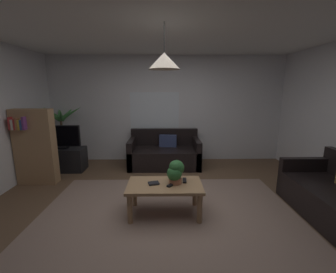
{
  "coord_description": "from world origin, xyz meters",
  "views": [
    {
      "loc": [
        -0.05,
        -2.9,
        1.73
      ],
      "look_at": [
        0.0,
        0.3,
        1.05
      ],
      "focal_mm": 23.56,
      "sensor_mm": 36.0,
      "label": 1
    }
  ],
  "objects_px": {
    "bookshelf_corner": "(35,146)",
    "coffee_table": "(165,189)",
    "remote_on_table_1": "(185,180)",
    "book_on_table_0": "(154,183)",
    "potted_palm_corner": "(63,137)",
    "pendant_lamp": "(164,61)",
    "tv": "(61,137)",
    "couch_under_window": "(164,154)",
    "remote_on_table_0": "(171,185)",
    "potted_plant_on_table": "(175,171)",
    "tv_stand": "(64,159)"
  },
  "relations": [
    {
      "from": "tv",
      "to": "pendant_lamp",
      "type": "bearing_deg",
      "value": -38.44
    },
    {
      "from": "potted_plant_on_table",
      "to": "tv_stand",
      "type": "xyz_separation_m",
      "value": [
        -2.35,
        1.74,
        -0.38
      ]
    },
    {
      "from": "coffee_table",
      "to": "potted_plant_on_table",
      "type": "distance_m",
      "value": 0.3
    },
    {
      "from": "remote_on_table_0",
      "to": "pendant_lamp",
      "type": "distance_m",
      "value": 1.62
    },
    {
      "from": "potted_palm_corner",
      "to": "pendant_lamp",
      "type": "height_order",
      "value": "pendant_lamp"
    },
    {
      "from": "pendant_lamp",
      "to": "potted_palm_corner",
      "type": "bearing_deg",
      "value": 136.77
    },
    {
      "from": "remote_on_table_0",
      "to": "bookshelf_corner",
      "type": "xyz_separation_m",
      "value": [
        -2.48,
        1.15,
        0.25
      ]
    },
    {
      "from": "tv_stand",
      "to": "tv",
      "type": "bearing_deg",
      "value": -90.0
    },
    {
      "from": "potted_palm_corner",
      "to": "pendant_lamp",
      "type": "bearing_deg",
      "value": -43.23
    },
    {
      "from": "tv_stand",
      "to": "couch_under_window",
      "type": "bearing_deg",
      "value": 6.85
    },
    {
      "from": "remote_on_table_0",
      "to": "remote_on_table_1",
      "type": "height_order",
      "value": "same"
    },
    {
      "from": "couch_under_window",
      "to": "remote_on_table_1",
      "type": "height_order",
      "value": "couch_under_window"
    },
    {
      "from": "coffee_table",
      "to": "pendant_lamp",
      "type": "relative_size",
      "value": 1.88
    },
    {
      "from": "couch_under_window",
      "to": "remote_on_table_1",
      "type": "relative_size",
      "value": 9.96
    },
    {
      "from": "couch_under_window",
      "to": "pendant_lamp",
      "type": "xyz_separation_m",
      "value": [
        0.01,
        -2.03,
        1.81
      ]
    },
    {
      "from": "tv_stand",
      "to": "pendant_lamp",
      "type": "xyz_separation_m",
      "value": [
        2.2,
        -1.77,
        1.83
      ]
    },
    {
      "from": "remote_on_table_0",
      "to": "coffee_table",
      "type": "bearing_deg",
      "value": -169.84
    },
    {
      "from": "couch_under_window",
      "to": "pendant_lamp",
      "type": "height_order",
      "value": "pendant_lamp"
    },
    {
      "from": "potted_plant_on_table",
      "to": "tv_stand",
      "type": "bearing_deg",
      "value": 143.44
    },
    {
      "from": "remote_on_table_1",
      "to": "potted_plant_on_table",
      "type": "height_order",
      "value": "potted_plant_on_table"
    },
    {
      "from": "coffee_table",
      "to": "tv_stand",
      "type": "bearing_deg",
      "value": 141.22
    },
    {
      "from": "pendant_lamp",
      "to": "potted_plant_on_table",
      "type": "bearing_deg",
      "value": 9.66
    },
    {
      "from": "tv",
      "to": "potted_palm_corner",
      "type": "bearing_deg",
      "value": 110.76
    },
    {
      "from": "tv",
      "to": "pendant_lamp",
      "type": "xyz_separation_m",
      "value": [
        2.2,
        -1.75,
        1.32
      ]
    },
    {
      "from": "book_on_table_0",
      "to": "bookshelf_corner",
      "type": "distance_m",
      "value": 2.51
    },
    {
      "from": "couch_under_window",
      "to": "bookshelf_corner",
      "type": "distance_m",
      "value": 2.59
    },
    {
      "from": "couch_under_window",
      "to": "potted_plant_on_table",
      "type": "bearing_deg",
      "value": -85.53
    },
    {
      "from": "remote_on_table_1",
      "to": "potted_plant_on_table",
      "type": "relative_size",
      "value": 0.48
    },
    {
      "from": "remote_on_table_0",
      "to": "book_on_table_0",
      "type": "bearing_deg",
      "value": -152.98
    },
    {
      "from": "bookshelf_corner",
      "to": "couch_under_window",
      "type": "bearing_deg",
      "value": 21.36
    },
    {
      "from": "book_on_table_0",
      "to": "tv_stand",
      "type": "height_order",
      "value": "tv_stand"
    },
    {
      "from": "coffee_table",
      "to": "remote_on_table_1",
      "type": "distance_m",
      "value": 0.31
    },
    {
      "from": "couch_under_window",
      "to": "remote_on_table_1",
      "type": "distance_m",
      "value": 1.97
    },
    {
      "from": "bookshelf_corner",
      "to": "coffee_table",
      "type": "bearing_deg",
      "value": -24.78
    },
    {
      "from": "remote_on_table_0",
      "to": "remote_on_table_1",
      "type": "distance_m",
      "value": 0.24
    },
    {
      "from": "couch_under_window",
      "to": "book_on_table_0",
      "type": "height_order",
      "value": "couch_under_window"
    },
    {
      "from": "remote_on_table_1",
      "to": "book_on_table_0",
      "type": "bearing_deg",
      "value": -164.27
    },
    {
      "from": "book_on_table_0",
      "to": "potted_plant_on_table",
      "type": "relative_size",
      "value": 0.43
    },
    {
      "from": "remote_on_table_0",
      "to": "potted_plant_on_table",
      "type": "relative_size",
      "value": 0.48
    },
    {
      "from": "coffee_table",
      "to": "pendant_lamp",
      "type": "distance_m",
      "value": 1.71
    },
    {
      "from": "book_on_table_0",
      "to": "remote_on_table_1",
      "type": "distance_m",
      "value": 0.45
    },
    {
      "from": "tv_stand",
      "to": "book_on_table_0",
      "type": "bearing_deg",
      "value": -40.84
    },
    {
      "from": "book_on_table_0",
      "to": "coffee_table",
      "type": "bearing_deg",
      "value": 0.6
    },
    {
      "from": "remote_on_table_0",
      "to": "potted_palm_corner",
      "type": "height_order",
      "value": "potted_palm_corner"
    },
    {
      "from": "coffee_table",
      "to": "potted_plant_on_table",
      "type": "xyz_separation_m",
      "value": [
        0.15,
        0.03,
        0.26
      ]
    },
    {
      "from": "remote_on_table_0",
      "to": "pendant_lamp",
      "type": "height_order",
      "value": "pendant_lamp"
    },
    {
      "from": "tv_stand",
      "to": "pendant_lamp",
      "type": "distance_m",
      "value": 3.37
    },
    {
      "from": "couch_under_window",
      "to": "remote_on_table_0",
      "type": "xyz_separation_m",
      "value": [
        0.1,
        -2.08,
        0.19
      ]
    },
    {
      "from": "tv_stand",
      "to": "tv",
      "type": "relative_size",
      "value": 1.12
    },
    {
      "from": "potted_plant_on_table",
      "to": "remote_on_table_0",
      "type": "bearing_deg",
      "value": -129.01
    }
  ]
}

